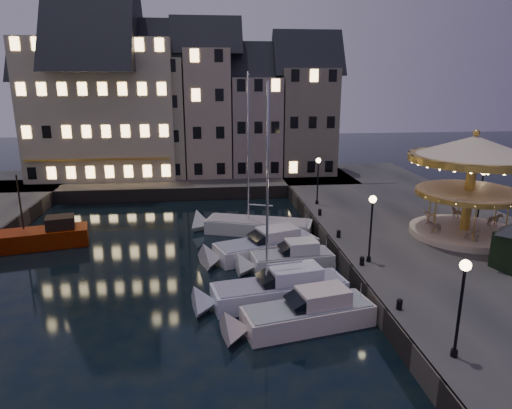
{
  "coord_description": "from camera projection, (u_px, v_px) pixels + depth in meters",
  "views": [
    {
      "loc": [
        -2.45,
        -24.15,
        12.07
      ],
      "look_at": [
        1.0,
        8.0,
        3.2
      ],
      "focal_mm": 32.0,
      "sensor_mm": 36.0,
      "label": 1
    }
  ],
  "objects": [
    {
      "name": "motorboat_d",
      "position": [
        286.0,
        261.0,
        29.82
      ],
      "size": [
        6.36,
        2.64,
        2.15
      ],
      "color": "silver",
      "rests_on": "ground"
    },
    {
      "name": "quay_east",
      "position": [
        434.0,
        240.0,
        33.63
      ],
      "size": [
        16.0,
        56.0,
        1.3
      ],
      "primitive_type": "cube",
      "color": "#474442",
      "rests_on": "ground"
    },
    {
      "name": "streetlamp_a",
      "position": [
        462.0,
        295.0,
        17.65
      ],
      "size": [
        0.44,
        0.44,
        4.17
      ],
      "color": "black",
      "rests_on": "quay_east"
    },
    {
      "name": "motorboat_f",
      "position": [
        252.0,
        227.0,
        37.08
      ],
      "size": [
        9.48,
        5.21,
        12.72
      ],
      "color": "silver",
      "rests_on": "ground"
    },
    {
      "name": "townhouse_nf",
      "position": [
        305.0,
        113.0,
        54.13
      ],
      "size": [
        6.82,
        8.0,
        13.8
      ],
      "color": "gray",
      "rests_on": "quay_north"
    },
    {
      "name": "quay_north",
      "position": [
        160.0,
        182.0,
        52.46
      ],
      "size": [
        44.0,
        12.0,
        1.3
      ],
      "primitive_type": "cube",
      "color": "#474442",
      "rests_on": "ground"
    },
    {
      "name": "townhouse_nb",
      "position": [
        104.0,
        114.0,
        51.73
      ],
      "size": [
        6.16,
        8.0,
        13.8
      ],
      "color": "gray",
      "rests_on": "quay_north"
    },
    {
      "name": "quaywall_n",
      "position": [
        174.0,
        195.0,
        46.91
      ],
      "size": [
        48.0,
        0.15,
        1.3
      ],
      "primitive_type": "cube",
      "color": "#47423A",
      "rests_on": "ground"
    },
    {
      "name": "motorboat_e",
      "position": [
        261.0,
        248.0,
        32.05
      ],
      "size": [
        8.3,
        4.97,
        2.15
      ],
      "color": "silver",
      "rests_on": "ground"
    },
    {
      "name": "townhouse_ne",
      "position": [
        255.0,
        117.0,
        53.64
      ],
      "size": [
        6.16,
        8.0,
        12.8
      ],
      "color": "gray",
      "rests_on": "quay_north"
    },
    {
      "name": "red_fishing_boat",
      "position": [
        42.0,
        238.0,
        34.03
      ],
      "size": [
        7.1,
        3.81,
        5.72
      ],
      "color": "#6F1A00",
      "rests_on": "ground"
    },
    {
      "name": "motorboat_c",
      "position": [
        273.0,
        291.0,
        25.48
      ],
      "size": [
        8.67,
        3.64,
        11.46
      ],
      "color": "silver",
      "rests_on": "ground"
    },
    {
      "name": "streetlamp_d",
      "position": [
        482.0,
        188.0,
        35.12
      ],
      "size": [
        0.44,
        0.44,
        4.17
      ],
      "color": "black",
      "rests_on": "quay_east"
    },
    {
      "name": "bollard_c",
      "position": [
        339.0,
        233.0,
        32.13
      ],
      "size": [
        0.3,
        0.3,
        0.57
      ],
      "color": "black",
      "rests_on": "quay_east"
    },
    {
      "name": "bollard_b",
      "position": [
        362.0,
        260.0,
        27.34
      ],
      "size": [
        0.3,
        0.3,
        0.57
      ],
      "color": "black",
      "rests_on": "quay_east"
    },
    {
      "name": "bollard_d",
      "position": [
        320.0,
        212.0,
        37.41
      ],
      "size": [
        0.3,
        0.3,
        0.57
      ],
      "color": "black",
      "rests_on": "quay_east"
    },
    {
      "name": "quaywall_e",
      "position": [
        328.0,
        244.0,
        32.8
      ],
      "size": [
        0.15,
        44.0,
        1.3
      ],
      "primitive_type": "cube",
      "color": "#47423A",
      "rests_on": "ground"
    },
    {
      "name": "carousel",
      "position": [
        472.0,
        167.0,
        31.33
      ],
      "size": [
        8.61,
        8.61,
        7.53
      ],
      "color": "beige",
      "rests_on": "quay_east"
    },
    {
      "name": "motorboat_b",
      "position": [
        300.0,
        316.0,
        22.82
      ],
      "size": [
        7.71,
        3.62,
        2.15
      ],
      "color": "beige",
      "rests_on": "ground"
    },
    {
      "name": "townhouse_nc",
      "position": [
        158.0,
        109.0,
        52.23
      ],
      "size": [
        6.82,
        8.0,
        14.8
      ],
      "color": "tan",
      "rests_on": "quay_north"
    },
    {
      "name": "townhouse_nd",
      "position": [
        208.0,
        105.0,
        52.68
      ],
      "size": [
        5.5,
        8.0,
        15.8
      ],
      "color": "tan",
      "rests_on": "quay_north"
    },
    {
      "name": "ground",
      "position": [
        254.0,
        294.0,
        26.6
      ],
      "size": [
        160.0,
        160.0,
        0.0
      ],
      "primitive_type": "plane",
      "color": "black",
      "rests_on": "ground"
    },
    {
      "name": "hotel_corner",
      "position": [
        103.0,
        101.0,
        51.34
      ],
      "size": [
        17.6,
        9.0,
        16.8
      ],
      "color": "#C2BB98",
      "rests_on": "quay_north"
    },
    {
      "name": "streetlamp_c",
      "position": [
        318.0,
        174.0,
        40.19
      ],
      "size": [
        0.44,
        0.44,
        4.17
      ],
      "color": "black",
      "rests_on": "quay_east"
    },
    {
      "name": "townhouse_na",
      "position": [
        54.0,
        119.0,
        51.31
      ],
      "size": [
        5.5,
        8.0,
        12.8
      ],
      "color": "gray",
      "rests_on": "quay_north"
    },
    {
      "name": "streetlamp_b",
      "position": [
        371.0,
        219.0,
        27.24
      ],
      "size": [
        0.44,
        0.44,
        4.17
      ],
      "color": "black",
      "rests_on": "quay_east"
    },
    {
      "name": "bollard_a",
      "position": [
        399.0,
        304.0,
        22.06
      ],
      "size": [
        0.3,
        0.3,
        0.57
      ],
      "color": "black",
      "rests_on": "quay_east"
    }
  ]
}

